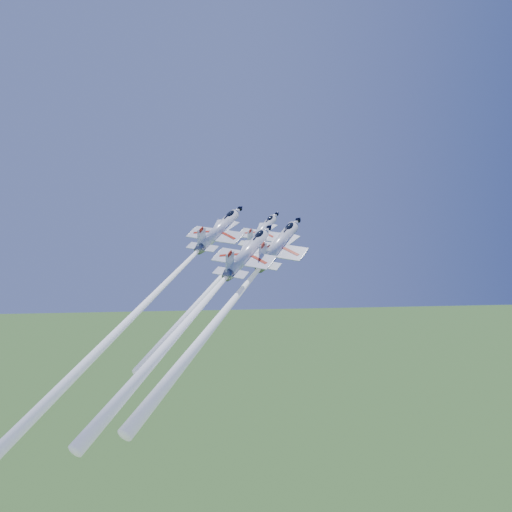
{
  "coord_description": "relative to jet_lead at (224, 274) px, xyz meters",
  "views": [
    {
      "loc": [
        -8.7,
        -105.37,
        91.09
      ],
      "look_at": [
        0.0,
        0.0,
        77.61
      ],
      "focal_mm": 40.0,
      "sensor_mm": 36.0,
      "label": 1
    }
  ],
  "objects": [
    {
      "name": "jet_left",
      "position": [
        -13.58,
        -8.98,
        -3.8
      ],
      "size": [
        29.6,
        48.61,
        53.08
      ],
      "rotation": [
        0.44,
        0.09,
        -0.54
      ],
      "color": "white"
    },
    {
      "name": "jet_lead",
      "position": [
        0.0,
        0.0,
        0.0
      ],
      "size": [
        20.45,
        33.15,
        33.57
      ],
      "rotation": [
        0.44,
        0.09,
        -0.54
      ],
      "color": "white"
    },
    {
      "name": "jet_right",
      "position": [
        1.77,
        -10.85,
        -1.89
      ],
      "size": [
        23.65,
        37.93,
        36.04
      ],
      "rotation": [
        0.44,
        0.09,
        -0.54
      ],
      "color": "white"
    },
    {
      "name": "jet_slot",
      "position": [
        -3.96,
        -15.36,
        -2.48
      ],
      "size": [
        22.65,
        36.36,
        34.61
      ],
      "rotation": [
        0.44,
        0.09,
        -0.54
      ],
      "color": "white"
    }
  ]
}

